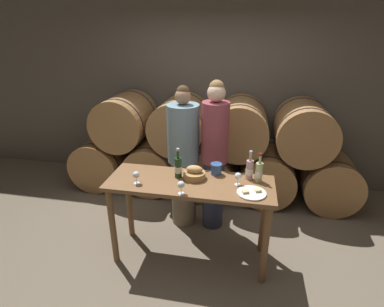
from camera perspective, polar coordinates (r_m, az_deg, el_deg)
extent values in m
plane|color=#726654|center=(3.45, -0.37, -18.77)|extent=(10.00, 10.00, 0.00)
cube|color=#60594F|center=(4.55, 4.50, 14.23)|extent=(10.00, 0.12, 3.20)
cylinder|color=#9E7042|center=(4.88, -16.45, -1.14)|extent=(0.74, 0.84, 0.74)
cylinder|color=#2D2D33|center=(4.67, -17.90, -2.49)|extent=(0.75, 0.02, 0.75)
cylinder|color=#2D2D33|center=(5.10, -15.13, 0.08)|extent=(0.75, 0.02, 0.75)
cylinder|color=#9E7042|center=(4.58, -7.15, -1.99)|extent=(0.74, 0.84, 0.74)
cylinder|color=#2D2D33|center=(4.35, -8.21, -3.48)|extent=(0.75, 0.02, 0.75)
cylinder|color=#2D2D33|center=(4.81, -6.19, -0.64)|extent=(0.75, 0.02, 0.75)
cylinder|color=#9E7042|center=(4.41, 3.18, -2.87)|extent=(0.74, 0.84, 0.74)
cylinder|color=#2D2D33|center=(4.17, 2.67, -4.48)|extent=(0.75, 0.02, 0.75)
cylinder|color=#2D2D33|center=(4.65, 3.64, -1.42)|extent=(0.75, 0.02, 0.75)
cylinder|color=#9E7042|center=(4.39, 13.97, -3.68)|extent=(0.74, 0.84, 0.74)
cylinder|color=#2D2D33|center=(4.15, 14.10, -5.35)|extent=(0.75, 0.02, 0.75)
cylinder|color=#2D2D33|center=(4.63, 13.85, -2.19)|extent=(0.75, 0.02, 0.75)
cylinder|color=#9E7042|center=(4.53, 24.48, -4.35)|extent=(0.74, 0.84, 0.74)
cylinder|color=#2D2D33|center=(4.30, 25.21, -5.99)|extent=(0.75, 0.02, 0.75)
cylinder|color=#2D2D33|center=(4.76, 23.82, -2.87)|extent=(0.75, 0.02, 0.75)
cylinder|color=#9E7042|center=(4.48, -12.65, 6.19)|extent=(0.74, 0.84, 0.74)
cylinder|color=#2D2D33|center=(4.25, -14.05, 5.11)|extent=(0.75, 0.02, 0.75)
cylinder|color=#2D2D33|center=(4.72, -11.39, 7.16)|extent=(0.75, 0.02, 0.75)
cylinder|color=#9E7042|center=(4.23, -2.21, 5.73)|extent=(0.74, 0.84, 0.74)
cylinder|color=#2D2D33|center=(3.98, -3.08, 4.57)|extent=(0.75, 0.02, 0.75)
cylinder|color=#2D2D33|center=(4.48, -1.44, 6.75)|extent=(0.75, 0.02, 0.75)
cylinder|color=#9E7042|center=(4.13, 9.11, 5.01)|extent=(0.74, 0.84, 0.74)
cylinder|color=#2D2D33|center=(3.87, 8.94, 3.78)|extent=(0.75, 0.02, 0.75)
cylinder|color=#2D2D33|center=(4.39, 9.26, 6.09)|extent=(0.75, 0.02, 0.75)
cylinder|color=#9E7042|center=(4.19, 20.49, 4.09)|extent=(0.74, 0.84, 0.74)
cylinder|color=#2D2D33|center=(3.94, 21.04, 2.82)|extent=(0.75, 0.02, 0.75)
cylinder|color=#2D2D33|center=(4.45, 20.00, 5.21)|extent=(0.75, 0.02, 0.75)
cylinder|color=brown|center=(3.22, -14.87, -13.32)|extent=(0.06, 0.06, 0.87)
cylinder|color=brown|center=(2.97, 13.76, -16.68)|extent=(0.06, 0.06, 0.87)
cylinder|color=brown|center=(3.55, -11.86, -9.22)|extent=(0.06, 0.06, 0.87)
cylinder|color=brown|center=(3.33, 13.51, -11.80)|extent=(0.06, 0.06, 0.87)
cube|color=brown|center=(2.93, -0.42, -5.72)|extent=(1.63, 0.56, 0.04)
cylinder|color=#756651|center=(3.71, -1.54, -7.31)|extent=(0.30, 0.30, 0.85)
cylinder|color=gray|center=(3.39, -1.68, 3.80)|extent=(0.36, 0.36, 0.67)
sphere|color=#997051|center=(3.27, -1.77, 10.80)|extent=(0.18, 0.18, 0.18)
sphere|color=#47331E|center=(3.27, -1.74, 11.66)|extent=(0.14, 0.14, 0.14)
cylinder|color=#2D334C|center=(3.65, 4.04, -7.67)|extent=(0.25, 0.25, 0.87)
cylinder|color=#8C3D47|center=(3.32, 4.42, 3.96)|extent=(0.30, 0.30, 0.69)
sphere|color=beige|center=(3.20, 4.67, 11.45)|extent=(0.20, 0.20, 0.20)
sphere|color=olive|center=(3.20, 4.72, 12.43)|extent=(0.16, 0.16, 0.16)
cylinder|color=#193819|center=(2.96, -2.64, -2.73)|extent=(0.07, 0.07, 0.21)
cylinder|color=#193819|center=(2.90, -2.70, -0.17)|extent=(0.03, 0.03, 0.08)
cylinder|color=#B7B7BC|center=(2.88, -2.71, 0.77)|extent=(0.03, 0.03, 0.02)
cylinder|color=white|center=(2.97, -2.64, -3.01)|extent=(0.07, 0.07, 0.07)
cylinder|color=#ADBC7F|center=(2.95, 12.62, -3.52)|extent=(0.07, 0.07, 0.19)
cylinder|color=#ADBC7F|center=(2.90, 12.85, -1.11)|extent=(0.03, 0.03, 0.08)
cylinder|color=maroon|center=(2.88, 12.94, -0.18)|extent=(0.03, 0.03, 0.02)
cylinder|color=white|center=(2.96, 12.59, -3.79)|extent=(0.07, 0.07, 0.06)
cylinder|color=#BC8E93|center=(2.98, 10.88, -3.06)|extent=(0.07, 0.07, 0.19)
cylinder|color=#BC8E93|center=(2.93, 11.09, -0.65)|extent=(0.03, 0.03, 0.08)
cylinder|color=#B7B7BC|center=(2.91, 11.16, 0.28)|extent=(0.03, 0.03, 0.02)
cylinder|color=white|center=(2.99, 10.86, -3.33)|extent=(0.07, 0.07, 0.06)
cylinder|color=#335693|center=(3.05, 4.64, -2.95)|extent=(0.11, 0.11, 0.12)
cylinder|color=#335693|center=(3.02, 4.67, -2.07)|extent=(0.12, 0.12, 0.01)
cylinder|color=#A87F4C|center=(2.97, 0.46, -4.14)|extent=(0.22, 0.22, 0.07)
ellipsoid|color=tan|center=(2.94, 0.46, -3.02)|extent=(0.16, 0.10, 0.08)
cylinder|color=white|center=(2.77, 11.27, -7.38)|extent=(0.27, 0.27, 0.01)
cube|color=beige|center=(2.79, 12.44, -6.90)|extent=(0.07, 0.06, 0.02)
cube|color=#E0CC7F|center=(2.74, 10.14, -7.22)|extent=(0.07, 0.06, 0.02)
cylinder|color=white|center=(2.94, -10.49, -5.58)|extent=(0.06, 0.06, 0.00)
cylinder|color=white|center=(2.92, -10.53, -5.03)|extent=(0.01, 0.01, 0.06)
sphere|color=white|center=(2.89, -10.62, -4.01)|extent=(0.07, 0.07, 0.07)
cylinder|color=white|center=(2.72, -2.08, -7.62)|extent=(0.06, 0.06, 0.00)
cylinder|color=white|center=(2.71, -2.09, -7.04)|extent=(0.01, 0.01, 0.06)
sphere|color=white|center=(2.68, -2.11, -5.95)|extent=(0.07, 0.07, 0.07)
cylinder|color=white|center=(2.90, 8.66, -5.86)|extent=(0.06, 0.06, 0.00)
cylinder|color=white|center=(2.88, 8.69, -5.31)|extent=(0.01, 0.01, 0.06)
sphere|color=white|center=(2.85, 8.77, -4.27)|extent=(0.07, 0.07, 0.07)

